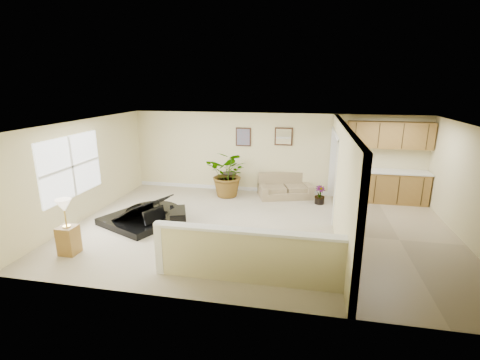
% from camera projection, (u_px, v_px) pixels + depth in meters
% --- Properties ---
extents(floor, '(9.00, 9.00, 0.00)m').
position_uv_depth(floor, '(259.00, 229.00, 8.31)').
color(floor, tan).
rests_on(floor, ground).
extents(back_wall, '(9.00, 0.04, 2.50)m').
position_uv_depth(back_wall, '(273.00, 154.00, 10.81)').
color(back_wall, beige).
rests_on(back_wall, floor).
extents(front_wall, '(9.00, 0.04, 2.50)m').
position_uv_depth(front_wall, '(232.00, 232.00, 5.14)').
color(front_wall, beige).
rests_on(front_wall, floor).
extents(left_wall, '(0.04, 6.00, 2.50)m').
position_uv_depth(left_wall, '(84.00, 170.00, 8.81)').
color(left_wall, beige).
rests_on(left_wall, floor).
extents(right_wall, '(0.04, 6.00, 2.50)m').
position_uv_depth(right_wall, '(477.00, 190.00, 7.14)').
color(right_wall, beige).
rests_on(right_wall, floor).
extents(ceiling, '(9.00, 6.00, 0.04)m').
position_uv_depth(ceiling, '(261.00, 124.00, 7.63)').
color(ceiling, silver).
rests_on(ceiling, back_wall).
extents(kitchen_vinyl, '(2.70, 6.00, 0.01)m').
position_uv_depth(kitchen_vinyl, '(400.00, 240.00, 7.72)').
color(kitchen_vinyl, tan).
rests_on(kitchen_vinyl, floor).
extents(interior_partition, '(0.18, 5.99, 2.50)m').
position_uv_depth(interior_partition, '(340.00, 181.00, 7.89)').
color(interior_partition, beige).
rests_on(interior_partition, floor).
extents(pony_half_wall, '(3.42, 0.22, 1.00)m').
position_uv_depth(pony_half_wall, '(246.00, 255.00, 5.98)').
color(pony_half_wall, beige).
rests_on(pony_half_wall, floor).
extents(left_window, '(0.05, 2.15, 1.45)m').
position_uv_depth(left_window, '(71.00, 167.00, 8.28)').
color(left_window, white).
rests_on(left_window, left_wall).
extents(wall_art_left, '(0.48, 0.04, 0.58)m').
position_uv_depth(wall_art_left, '(243.00, 137.00, 10.82)').
color(wall_art_left, '#392114').
rests_on(wall_art_left, back_wall).
extents(wall_mirror, '(0.55, 0.04, 0.55)m').
position_uv_depth(wall_mirror, '(284.00, 137.00, 10.58)').
color(wall_mirror, '#392114').
rests_on(wall_mirror, back_wall).
extents(kitchen_cabinets, '(2.36, 0.65, 2.33)m').
position_uv_depth(kitchen_cabinets, '(382.00, 172.00, 10.06)').
color(kitchen_cabinets, olive).
rests_on(kitchen_cabinets, floor).
extents(piano, '(2.30, 2.25, 1.52)m').
position_uv_depth(piano, '(138.00, 197.00, 8.62)').
color(piano, black).
rests_on(piano, floor).
extents(piano_bench, '(0.61, 0.80, 0.48)m').
position_uv_depth(piano_bench, '(178.00, 219.00, 8.27)').
color(piano_bench, black).
rests_on(piano_bench, floor).
extents(loveseat, '(1.83, 1.33, 0.90)m').
position_uv_depth(loveseat, '(285.00, 185.00, 10.64)').
color(loveseat, '#957E5F').
rests_on(loveseat, floor).
extents(accent_table, '(0.47, 0.47, 0.68)m').
position_uv_depth(accent_table, '(229.00, 180.00, 10.87)').
color(accent_table, black).
rests_on(accent_table, floor).
extents(palm_plant, '(1.49, 1.36, 1.43)m').
position_uv_depth(palm_plant, '(229.00, 174.00, 10.54)').
color(palm_plant, black).
rests_on(palm_plant, floor).
extents(small_plant, '(0.39, 0.39, 0.53)m').
position_uv_depth(small_plant, '(320.00, 196.00, 10.01)').
color(small_plant, black).
rests_on(small_plant, floor).
extents(lamp_stand, '(0.35, 0.35, 1.17)m').
position_uv_depth(lamp_stand, '(67.00, 231.00, 7.00)').
color(lamp_stand, olive).
rests_on(lamp_stand, floor).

